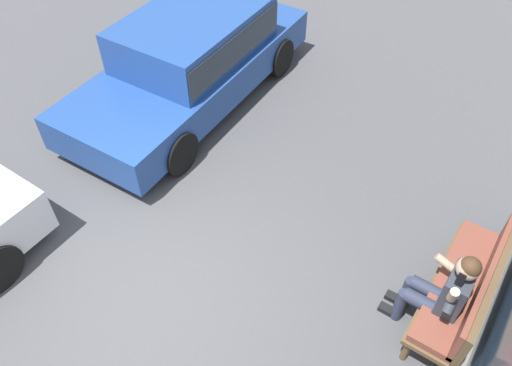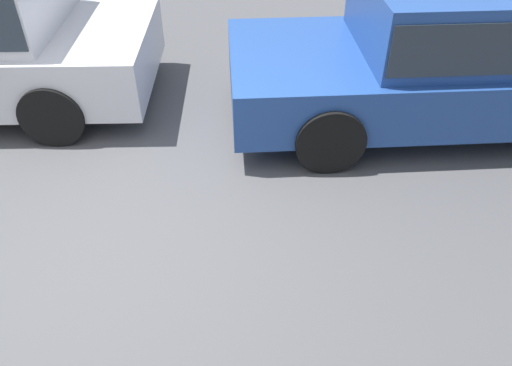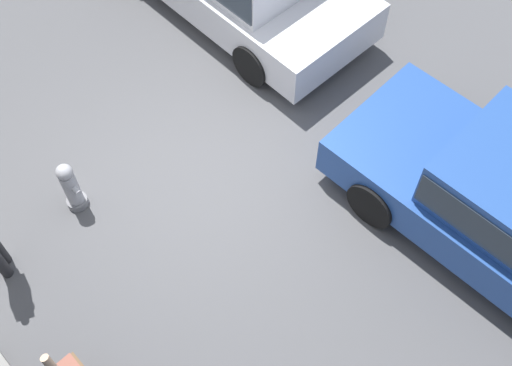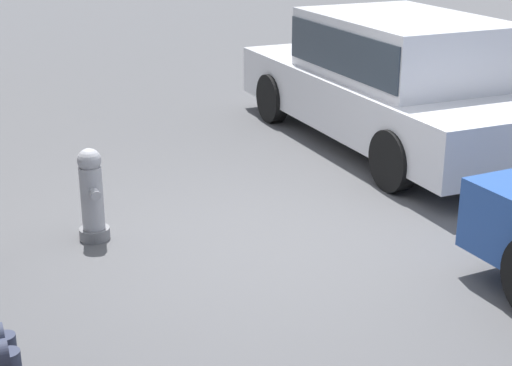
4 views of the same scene
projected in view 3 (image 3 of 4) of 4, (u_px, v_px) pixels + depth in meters
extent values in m
plane|color=#4C4C4F|center=(201.00, 175.00, 8.24)|extent=(60.00, 60.00, 0.00)
cylinder|color=tan|center=(50.00, 365.00, 5.78)|extent=(0.16, 0.08, 0.25)
cylinder|color=black|center=(372.00, 203.00, 7.64)|extent=(0.65, 0.21, 0.64)
cylinder|color=black|center=(454.00, 123.00, 8.29)|extent=(0.65, 0.21, 0.64)
cylinder|color=black|center=(252.00, 65.00, 8.85)|extent=(0.63, 0.18, 0.63)
cylinder|color=black|center=(338.00, 4.00, 9.50)|extent=(0.63, 0.18, 0.63)
cylinder|color=slate|center=(78.00, 201.00, 7.97)|extent=(0.26, 0.26, 0.10)
cylinder|color=#99999E|center=(71.00, 188.00, 7.69)|extent=(0.19, 0.19, 0.55)
sphere|color=#99999E|center=(64.00, 172.00, 7.41)|extent=(0.20, 0.20, 0.20)
cylinder|color=#99999E|center=(76.00, 191.00, 7.57)|extent=(0.10, 0.08, 0.08)
cylinder|color=#99999E|center=(63.00, 177.00, 7.68)|extent=(0.10, 0.08, 0.08)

